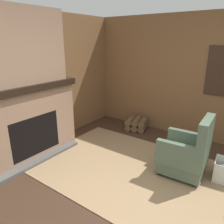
{
  "coord_description": "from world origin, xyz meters",
  "views": [
    {
      "loc": [
        0.94,
        -2.01,
        2.02
      ],
      "look_at": [
        -1.02,
        0.73,
        0.9
      ],
      "focal_mm": 35.0,
      "sensor_mm": 36.0,
      "label": 1
    }
  ],
  "objects_px": {
    "storage_case": "(49,75)",
    "decorative_plate_on_mantel": "(17,76)",
    "firewood_stack": "(136,124)",
    "armchair": "(186,154)"
  },
  "relations": [
    {
      "from": "armchair",
      "to": "decorative_plate_on_mantel",
      "type": "bearing_deg",
      "value": 20.45
    },
    {
      "from": "storage_case",
      "to": "decorative_plate_on_mantel",
      "type": "relative_size",
      "value": 0.96
    },
    {
      "from": "armchair",
      "to": "decorative_plate_on_mantel",
      "type": "relative_size",
      "value": 3.69
    },
    {
      "from": "firewood_stack",
      "to": "decorative_plate_on_mantel",
      "type": "height_order",
      "value": "decorative_plate_on_mantel"
    },
    {
      "from": "firewood_stack",
      "to": "decorative_plate_on_mantel",
      "type": "relative_size",
      "value": 2.08
    },
    {
      "from": "firewood_stack",
      "to": "storage_case",
      "type": "relative_size",
      "value": 2.16
    },
    {
      "from": "armchair",
      "to": "storage_case",
      "type": "distance_m",
      "value": 2.75
    },
    {
      "from": "storage_case",
      "to": "decorative_plate_on_mantel",
      "type": "bearing_deg",
      "value": -91.87
    },
    {
      "from": "firewood_stack",
      "to": "storage_case",
      "type": "distance_m",
      "value": 2.28
    },
    {
      "from": "armchair",
      "to": "decorative_plate_on_mantel",
      "type": "distance_m",
      "value": 2.96
    }
  ]
}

